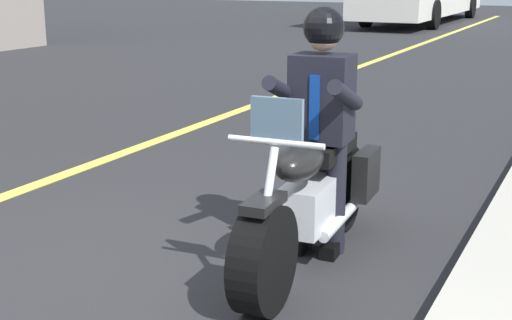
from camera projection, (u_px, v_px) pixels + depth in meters
name	position (u px, v px, depth m)	size (l,w,h in m)	color
ground_plane	(115.00, 282.00, 4.64)	(80.00, 80.00, 0.00)	#28282B
motorcycle_main	(311.00, 199.00, 4.87)	(2.22, 0.67, 1.26)	black
rider_main	(321.00, 110.00, 4.89)	(0.64, 0.57, 1.74)	black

